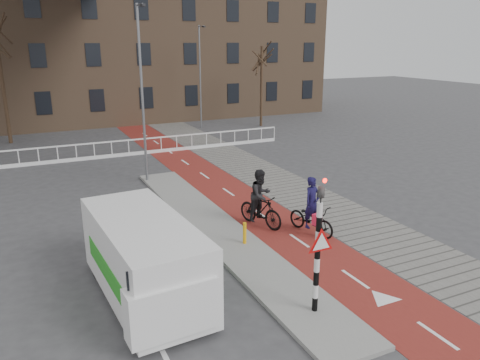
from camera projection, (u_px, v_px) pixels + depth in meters
name	position (u px, v px, depth m)	size (l,w,h in m)	color
ground	(293.00, 275.00, 13.82)	(120.00, 120.00, 0.00)	#38383A
bike_lane	(212.00, 181.00, 23.08)	(2.50, 60.00, 0.01)	maroon
sidewalk	(262.00, 174.00, 24.24)	(3.00, 60.00, 0.01)	slate
curb_island	(218.00, 230.00, 16.97)	(1.80, 16.00, 0.12)	gray
traffic_signal	(319.00, 242.00, 11.25)	(0.80, 0.80, 3.68)	black
bollard	(245.00, 233.00, 15.60)	(0.12, 0.12, 0.74)	#EFA50D
cyclist_near	(312.00, 215.00, 16.61)	(1.18, 2.13, 2.09)	black
cyclist_far	(261.00, 203.00, 17.21)	(1.22, 2.13, 2.17)	black
van	(144.00, 258.00, 12.32)	(2.39, 5.26, 2.21)	white
railing	(58.00, 158.00, 26.36)	(28.00, 0.10, 0.99)	silver
townhouse_row	(56.00, 25.00, 37.99)	(46.00, 10.00, 15.90)	#7F6047
tree_mid	(3.00, 84.00, 30.44)	(0.25, 0.25, 7.87)	#312216
tree_right	(261.00, 87.00, 36.98)	(0.20, 0.20, 6.23)	#312216
streetlight_near	(142.00, 97.00, 21.70)	(0.12, 0.12, 8.23)	slate
streetlight_right	(200.00, 78.00, 36.05)	(0.12, 0.12, 7.75)	slate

